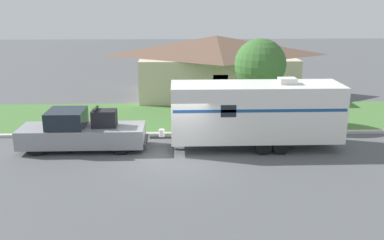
# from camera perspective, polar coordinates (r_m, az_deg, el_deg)

# --- Properties ---
(ground_plane) EXTENTS (120.00, 120.00, 0.00)m
(ground_plane) POSITION_cam_1_polar(r_m,az_deg,el_deg) (19.27, -1.47, -5.44)
(ground_plane) COLOR #515456
(curb_strip) EXTENTS (80.00, 0.30, 0.14)m
(curb_strip) POSITION_cam_1_polar(r_m,az_deg,el_deg) (22.78, -1.58, -1.85)
(curb_strip) COLOR beige
(curb_strip) RESTS_ON ground_plane
(lawn_strip) EXTENTS (80.00, 7.00, 0.03)m
(lawn_strip) POSITION_cam_1_polar(r_m,az_deg,el_deg) (26.30, -1.65, 0.46)
(lawn_strip) COLOR #477538
(lawn_strip) RESTS_ON ground_plane
(house_across_street) EXTENTS (11.89, 7.49, 4.41)m
(house_across_street) POSITION_cam_1_polar(r_m,az_deg,el_deg) (32.15, 3.23, 7.40)
(house_across_street) COLOR beige
(house_across_street) RESTS_ON ground_plane
(pickup_truck) EXTENTS (6.02, 1.96, 2.05)m
(pickup_truck) POSITION_cam_1_polar(r_m,az_deg,el_deg) (21.13, -14.55, -1.54)
(pickup_truck) COLOR black
(pickup_truck) RESTS_ON ground_plane
(travel_trailer) EXTENTS (9.13, 2.44, 3.42)m
(travel_trailer) POSITION_cam_1_polar(r_m,az_deg,el_deg) (20.71, 8.49, 1.15)
(travel_trailer) COLOR black
(travel_trailer) RESTS_ON ground_plane
(mailbox) EXTENTS (0.48, 0.20, 1.23)m
(mailbox) POSITION_cam_1_polar(r_m,az_deg,el_deg) (24.68, 18.11, 0.87)
(mailbox) COLOR brown
(mailbox) RESTS_ON ground_plane
(tree_in_yard) EXTENTS (2.90, 2.90, 4.91)m
(tree_in_yard) POSITION_cam_1_polar(r_m,az_deg,el_deg) (24.48, 9.08, 7.32)
(tree_in_yard) COLOR brown
(tree_in_yard) RESTS_ON ground_plane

